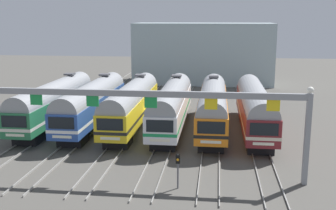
{
  "coord_description": "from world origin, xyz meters",
  "views": [
    {
      "loc": [
        6.75,
        -41.78,
        11.54
      ],
      "look_at": [
        1.59,
        1.26,
        2.3
      ],
      "focal_mm": 44.14,
      "sensor_mm": 36.0,
      "label": 1
    }
  ],
  "objects": [
    {
      "name": "catenary_gantry",
      "position": [
        0.0,
        -13.5,
        5.37
      ],
      "size": [
        26.49,
        0.44,
        6.97
      ],
      "color": "gray",
      "rests_on": "ground"
    },
    {
      "name": "commuter_train_blue",
      "position": [
        -6.38,
        -0.0,
        2.69
      ],
      "size": [
        2.88,
        18.06,
        5.05
      ],
      "color": "#284C9E",
      "rests_on": "ground"
    },
    {
      "name": "commuter_train_orange",
      "position": [
        6.38,
        -0.0,
        2.69
      ],
      "size": [
        2.88,
        18.06,
        5.05
      ],
      "color": "orange",
      "rests_on": "ground"
    },
    {
      "name": "track_bed",
      "position": [
        0.0,
        17.0,
        0.07
      ],
      "size": [
        22.76,
        70.0,
        0.15
      ],
      "color": "gray",
      "rests_on": "ground"
    },
    {
      "name": "ground_plane",
      "position": [
        0.0,
        0.0,
        0.0
      ],
      "size": [
        160.0,
        160.0,
        0.0
      ],
      "primitive_type": "plane",
      "color": "#4C4944"
    },
    {
      "name": "commuter_train_maroon",
      "position": [
        10.63,
        -0.01,
        2.69
      ],
      "size": [
        2.88,
        18.06,
        4.77
      ],
      "color": "maroon",
      "rests_on": "ground"
    },
    {
      "name": "commuter_train_yellow",
      "position": [
        -2.13,
        -0.0,
        2.69
      ],
      "size": [
        2.88,
        18.06,
        5.05
      ],
      "color": "gold",
      "rests_on": "ground"
    },
    {
      "name": "yard_signal_mast",
      "position": [
        4.25,
        -15.3,
        1.73
      ],
      "size": [
        0.28,
        0.35,
        2.47
      ],
      "color": "#59595E",
      "rests_on": "ground"
    },
    {
      "name": "commuter_train_white",
      "position": [
        2.13,
        -0.0,
        2.69
      ],
      "size": [
        2.88,
        18.06,
        5.05
      ],
      "color": "white",
      "rests_on": "ground"
    },
    {
      "name": "commuter_train_green",
      "position": [
        -10.63,
        -0.0,
        2.69
      ],
      "size": [
        2.88,
        18.06,
        5.05
      ],
      "color": "#236B42",
      "rests_on": "ground"
    },
    {
      "name": "maintenance_building",
      "position": [
        4.18,
        32.39,
        5.27
      ],
      "size": [
        24.12,
        10.0,
        10.54
      ],
      "primitive_type": "cube",
      "color": "#9EB2B7",
      "rests_on": "ground"
    }
  ]
}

